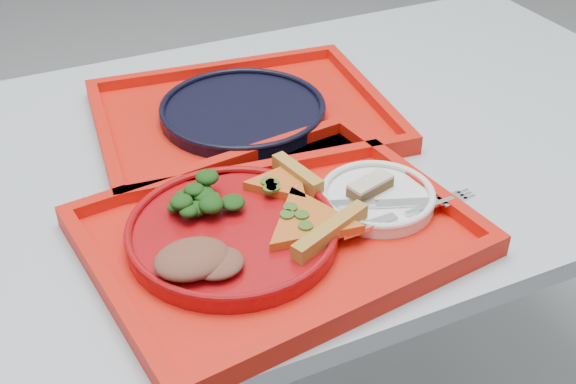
{
  "coord_description": "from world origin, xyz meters",
  "views": [
    {
      "loc": [
        -0.29,
        -0.86,
        1.33
      ],
      "look_at": [
        0.03,
        -0.16,
        0.78
      ],
      "focal_mm": 45.0,
      "sensor_mm": 36.0,
      "label": 1
    }
  ],
  "objects_px": {
    "dinner_plate": "(233,234)",
    "dessert_bar": "(370,186)",
    "navy_plate": "(243,112)",
    "tray_main": "(277,236)",
    "tray_far": "(243,120)"
  },
  "relations": [
    {
      "from": "dinner_plate",
      "to": "navy_plate",
      "type": "height_order",
      "value": "dinner_plate"
    },
    {
      "from": "tray_main",
      "to": "dessert_bar",
      "type": "distance_m",
      "value": 0.14
    },
    {
      "from": "tray_far",
      "to": "navy_plate",
      "type": "height_order",
      "value": "navy_plate"
    },
    {
      "from": "tray_far",
      "to": "dessert_bar",
      "type": "bearing_deg",
      "value": -70.26
    },
    {
      "from": "tray_main",
      "to": "navy_plate",
      "type": "relative_size",
      "value": 1.73
    },
    {
      "from": "tray_far",
      "to": "navy_plate",
      "type": "relative_size",
      "value": 1.73
    },
    {
      "from": "dessert_bar",
      "to": "tray_main",
      "type": "bearing_deg",
      "value": 168.66
    },
    {
      "from": "dinner_plate",
      "to": "dessert_bar",
      "type": "height_order",
      "value": "dessert_bar"
    },
    {
      "from": "tray_main",
      "to": "tray_far",
      "type": "bearing_deg",
      "value": 69.15
    },
    {
      "from": "dessert_bar",
      "to": "tray_far",
      "type": "bearing_deg",
      "value": 87.66
    },
    {
      "from": "tray_far",
      "to": "dinner_plate",
      "type": "relative_size",
      "value": 1.73
    },
    {
      "from": "dinner_plate",
      "to": "dessert_bar",
      "type": "relative_size",
      "value": 3.77
    },
    {
      "from": "tray_main",
      "to": "dinner_plate",
      "type": "height_order",
      "value": "dinner_plate"
    },
    {
      "from": "tray_main",
      "to": "navy_plate",
      "type": "xyz_separation_m",
      "value": [
        0.07,
        0.29,
        0.01
      ]
    },
    {
      "from": "tray_far",
      "to": "dinner_plate",
      "type": "height_order",
      "value": "dinner_plate"
    }
  ]
}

